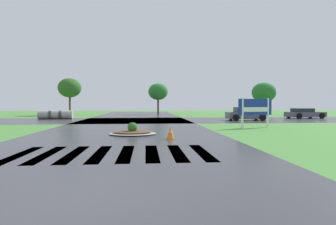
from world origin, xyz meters
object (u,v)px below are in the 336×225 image
median_island (132,132)px  traffic_cone (170,133)px  car_silver_hatch (304,113)px  car_white_sedan (246,114)px  estate_billboard (255,108)px  drainage_pipe_stack (56,115)px

median_island → traffic_cone: median_island is taller
car_silver_hatch → car_white_sedan: (-8.13, -3.12, 0.08)m
estate_billboard → car_silver_hatch: (10.54, 11.39, -0.83)m
car_silver_hatch → traffic_cone: size_ratio=7.14×
drainage_pipe_stack → median_island: bearing=-59.7°
car_silver_hatch → drainage_pipe_stack: 28.24m
estate_billboard → traffic_cone: size_ratio=4.41×
median_island → car_white_sedan: size_ratio=0.65×
car_white_sedan → traffic_cone: bearing=-121.4°
car_white_sedan → car_silver_hatch: bearing=22.3°
traffic_cone → drainage_pipe_stack: bearing=121.9°
drainage_pipe_stack → traffic_cone: drainage_pipe_stack is taller
car_silver_hatch → drainage_pipe_stack: (-28.24, 0.58, -0.08)m
car_silver_hatch → traffic_cone: bearing=-141.5°
car_silver_hatch → car_white_sedan: bearing=-165.5°
estate_billboard → traffic_cone: estate_billboard is taller
car_silver_hatch → car_white_sedan: size_ratio=1.11×
estate_billboard → median_island: size_ratio=1.06×
estate_billboard → car_silver_hatch: 15.54m
car_white_sedan → traffic_cone: 16.72m
traffic_cone → median_island: bearing=132.1°
median_island → traffic_cone: (1.94, -2.15, 0.17)m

